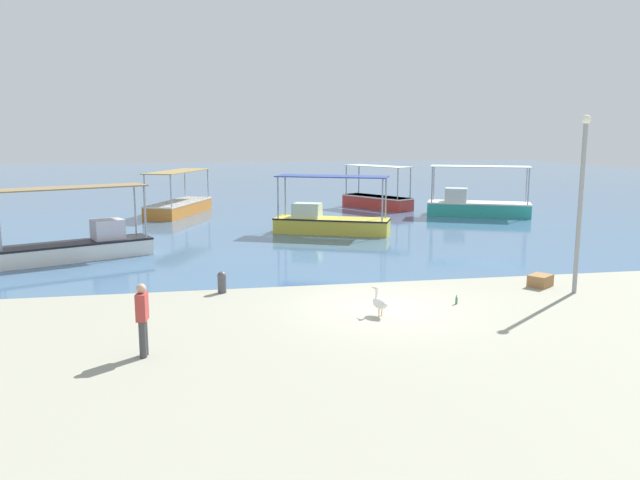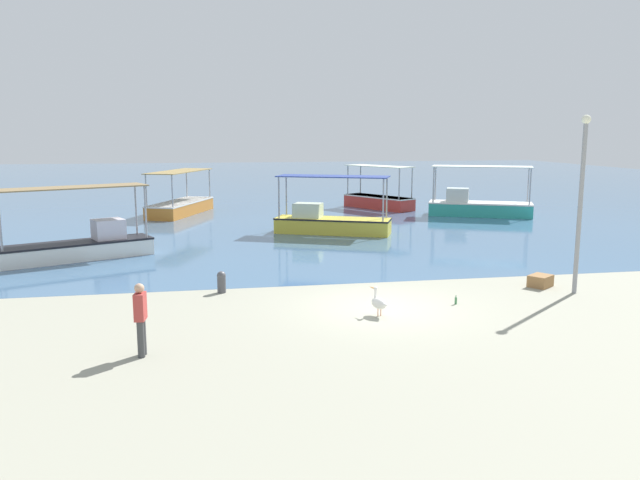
{
  "view_description": "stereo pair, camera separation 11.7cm",
  "coord_description": "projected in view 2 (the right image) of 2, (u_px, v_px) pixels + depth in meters",
  "views": [
    {
      "loc": [
        -5.02,
        -16.88,
        4.99
      ],
      "look_at": [
        -0.98,
        4.94,
        1.19
      ],
      "focal_mm": 35.0,
      "sensor_mm": 36.0,
      "label": 1
    },
    {
      "loc": [
        -4.91,
        -16.9,
        4.99
      ],
      "look_at": [
        -0.98,
        4.94,
        1.19
      ],
      "focal_mm": 35.0,
      "sensor_mm": 36.0,
      "label": 2
    }
  ],
  "objects": [
    {
      "name": "harbor_water",
      "position": [
        256.0,
        182.0,
        64.66
      ],
      "size": [
        110.0,
        90.0,
        0.0
      ],
      "primitive_type": "cube",
      "color": "#42668B",
      "rests_on": "ground"
    },
    {
      "name": "fishing_boat_far_left",
      "position": [
        181.0,
        205.0,
        38.85
      ],
      "size": [
        4.1,
        6.64,
        2.7
      ],
      "color": "orange",
      "rests_on": "harbor_water"
    },
    {
      "name": "lamp_post",
      "position": [
        581.0,
        195.0,
        19.2
      ],
      "size": [
        0.28,
        0.28,
        5.54
      ],
      "color": "gray",
      "rests_on": "ground"
    },
    {
      "name": "pelican",
      "position": [
        379.0,
        303.0,
        17.21
      ],
      "size": [
        0.47,
        0.78,
        0.8
      ],
      "color": "#E0997A",
      "rests_on": "ground"
    },
    {
      "name": "fishing_boat_center",
      "position": [
        379.0,
        200.0,
        41.82
      ],
      "size": [
        4.04,
        5.22,
        2.86
      ],
      "color": "red",
      "rests_on": "harbor_water"
    },
    {
      "name": "fishing_boat_near_left",
      "position": [
        478.0,
        205.0,
        38.12
      ],
      "size": [
        6.38,
        4.29,
        3.03
      ],
      "color": "teal",
      "rests_on": "harbor_water"
    },
    {
      "name": "fishing_boat_outer",
      "position": [
        330.0,
        221.0,
        31.41
      ],
      "size": [
        5.95,
        3.78,
        2.9
      ],
      "color": "gold",
      "rests_on": "harbor_water"
    },
    {
      "name": "fishing_boat_far_right",
      "position": [
        79.0,
        244.0,
        24.93
      ],
      "size": [
        6.04,
        3.82,
        2.91
      ],
      "color": "white",
      "rests_on": "harbor_water"
    },
    {
      "name": "fisherman_standing",
      "position": [
        141.0,
        317.0,
        14.0
      ],
      "size": [
        0.27,
        0.42,
        1.69
      ],
      "color": "#3E3F42",
      "rests_on": "ground"
    },
    {
      "name": "ground",
      "position": [
        383.0,
        307.0,
        18.09
      ],
      "size": [
        120.0,
        120.0,
        0.0
      ],
      "primitive_type": "plane",
      "color": "#9B9A86"
    },
    {
      "name": "glass_bottle",
      "position": [
        456.0,
        301.0,
        18.42
      ],
      "size": [
        0.07,
        0.07,
        0.27
      ],
      "color": "#3F7F4C",
      "rests_on": "ground"
    },
    {
      "name": "cargo_crate",
      "position": [
        540.0,
        281.0,
        20.51
      ],
      "size": [
        0.96,
        0.92,
        0.39
      ],
      "primitive_type": "cube",
      "rotation": [
        0.0,
        0.0,
        0.62
      ],
      "color": "olive",
      "rests_on": "ground"
    },
    {
      "name": "mooring_bollard",
      "position": [
        221.0,
        281.0,
        19.72
      ],
      "size": [
        0.28,
        0.28,
        0.69
      ],
      "color": "#47474C",
      "rests_on": "ground"
    }
  ]
}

